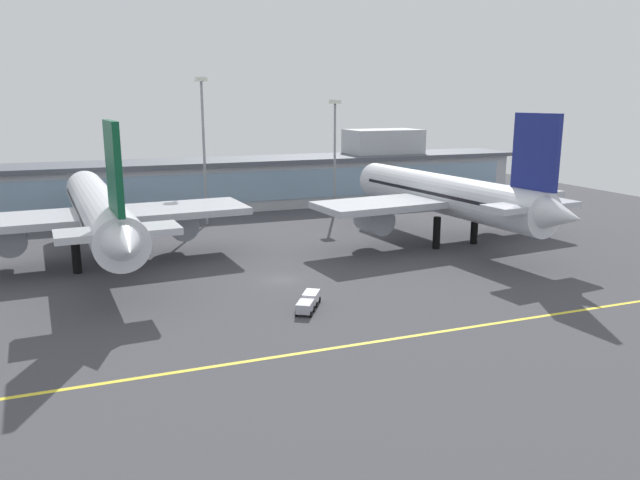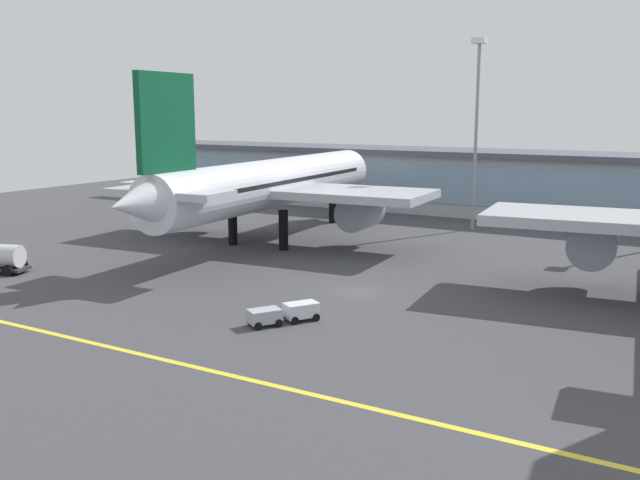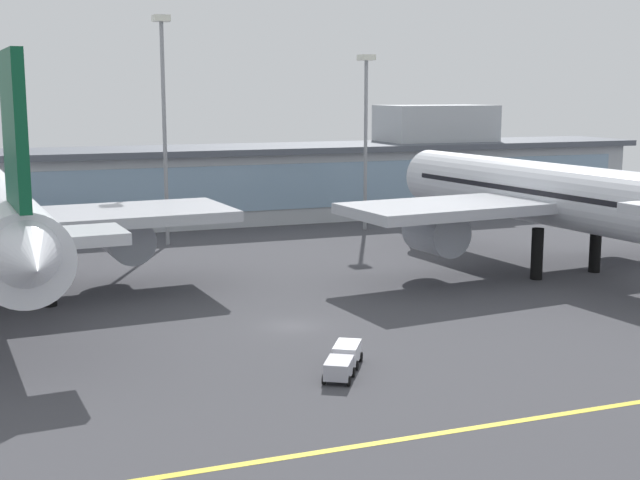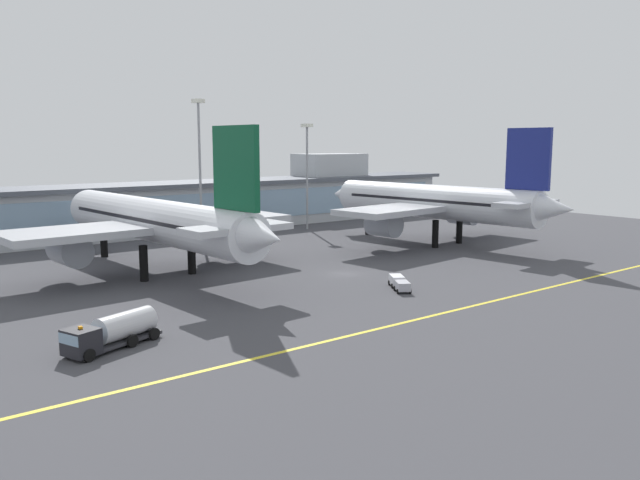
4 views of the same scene
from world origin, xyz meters
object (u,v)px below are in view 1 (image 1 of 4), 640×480
at_px(baggage_tug_near, 308,302).
at_px(apron_light_mast_centre, 203,131).
at_px(airliner_near_right, 445,195).
at_px(apron_light_mast_west, 335,139).
at_px(airliner_near_left, 100,212).

relative_size(baggage_tug_near, apron_light_mast_centre, 0.22).
xyz_separation_m(airliner_near_right, baggage_tug_near, (-30.17, -21.79, -6.53)).
xyz_separation_m(airliner_near_right, apron_light_mast_centre, (-31.50, 27.13, 9.07)).
relative_size(baggage_tug_near, apron_light_mast_west, 0.26).
distance_m(airliner_near_right, apron_light_mast_centre, 42.56).
bearing_deg(apron_light_mast_centre, baggage_tug_near, -88.44).
relative_size(airliner_near_left, airliner_near_right, 1.09).
relative_size(airliner_near_left, apron_light_mast_west, 2.54).
relative_size(apron_light_mast_west, apron_light_mast_centre, 0.85).
height_order(airliner_near_left, airliner_near_right, airliner_near_right).
relative_size(airliner_near_right, baggage_tug_near, 9.08).
xyz_separation_m(airliner_near_left, apron_light_mast_west, (43.51, 24.06, 7.13)).
bearing_deg(baggage_tug_near, airliner_near_right, -22.30).
relative_size(airliner_near_right, apron_light_mast_centre, 1.99).
bearing_deg(apron_light_mast_centre, airliner_near_right, -40.74).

